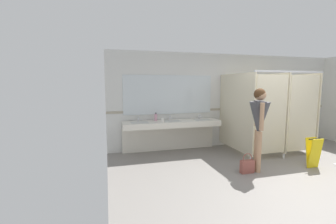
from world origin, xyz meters
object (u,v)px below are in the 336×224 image
at_px(paper_cup, 163,120).
at_px(person_standing, 259,119).
at_px(soap_dispenser, 156,117).
at_px(handbag, 247,166).
at_px(wet_floor_sign, 314,153).

bearing_deg(paper_cup, person_standing, -44.51).
height_order(soap_dispenser, paper_cup, soap_dispenser).
bearing_deg(handbag, paper_cup, 128.87).
xyz_separation_m(soap_dispenser, paper_cup, (0.11, -0.27, -0.04)).
height_order(handbag, wet_floor_sign, wet_floor_sign).
bearing_deg(soap_dispenser, wet_floor_sign, -34.46).
height_order(soap_dispenser, wet_floor_sign, soap_dispenser).
xyz_separation_m(handbag, wet_floor_sign, (1.51, -0.12, 0.18)).
bearing_deg(paper_cup, soap_dispenser, 112.74).
xyz_separation_m(person_standing, handbag, (-0.28, -0.07, -0.92)).
relative_size(person_standing, handbag, 4.17).
distance_m(person_standing, paper_cup, 2.25).
bearing_deg(wet_floor_sign, person_standing, 171.59).
xyz_separation_m(handbag, paper_cup, (-1.32, 1.64, 0.73)).
relative_size(handbag, paper_cup, 4.23).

